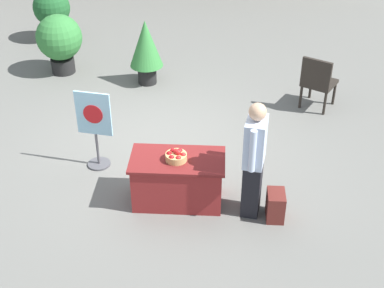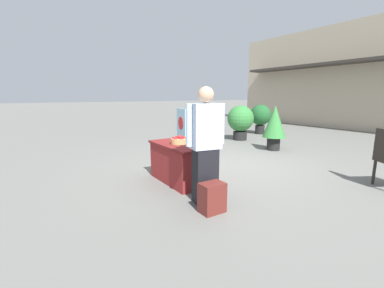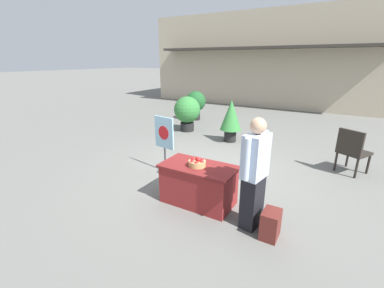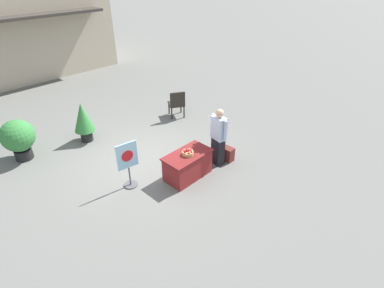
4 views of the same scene
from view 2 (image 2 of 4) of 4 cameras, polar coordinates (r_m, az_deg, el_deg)
name	(u,v)px [view 2 (image 2 of 4)]	position (r m, az deg, el deg)	size (l,w,h in m)	color
ground_plane	(223,167)	(5.90, 6.84, -5.01)	(120.00, 120.00, 0.00)	slate
storefront_building	(379,78)	(16.16, 36.17, 11.78)	(13.30, 5.67, 4.89)	#B7A88E
display_table	(181,162)	(4.81, -2.48, -4.11)	(1.32, 0.72, 0.72)	maroon
apple_basket	(179,140)	(4.72, -2.91, 0.87)	(0.30, 0.30, 0.16)	tan
person_visitor	(205,145)	(3.75, 3.01, -0.26)	(0.33, 0.60, 1.72)	black
backpack	(212,198)	(3.62, 4.48, -11.80)	(0.24, 0.34, 0.42)	maroon
poster_board	(181,133)	(6.26, -2.37, 2.45)	(0.55, 0.36, 1.29)	#4C4C51
potted_plant_near_right	(260,116)	(11.10, 14.97, 6.00)	(0.85, 0.85, 1.22)	black
potted_plant_far_left	(240,120)	(9.41, 10.71, 5.28)	(0.94, 0.94, 1.25)	black
potted_plant_far_right	(275,124)	(7.87, 17.87, 4.25)	(0.66, 0.66, 1.32)	black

